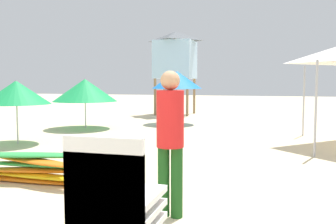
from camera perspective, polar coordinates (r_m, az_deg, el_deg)
name	(u,v)px	position (r m, az deg, el deg)	size (l,w,h in m)	color
stacked_plastic_chairs	(113,224)	(2.32, -8.48, -16.80)	(0.48, 0.48, 1.29)	white
surfboard_pile	(37,168)	(6.23, -19.58, -8.13)	(2.62, 0.80, 0.48)	orange
lifeguard_near_center	(170,134)	(4.29, 0.34, -3.35)	(0.32, 0.32, 1.72)	#194C19
lifeguard_tower	(175,55)	(17.99, 1.14, 8.80)	(1.98, 1.98, 4.00)	olive
beach_umbrella_left	(177,80)	(13.96, 1.37, 5.00)	(1.89, 1.89, 2.00)	beige
beach_umbrella_mid	(85,90)	(12.87, -12.72, 3.32)	(2.19, 2.19, 1.69)	beige
beach_umbrella_far	(16,92)	(10.19, -22.42, 2.82)	(1.72, 1.72, 1.62)	beige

